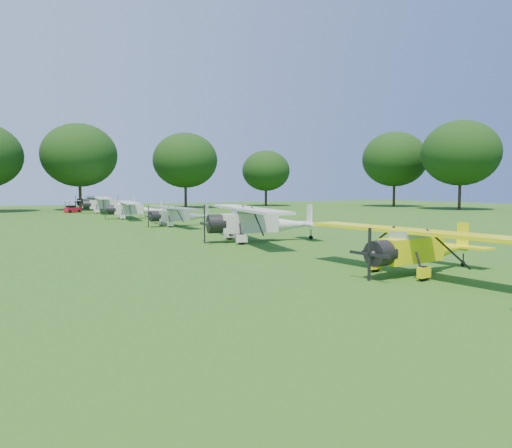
{
  "coord_description": "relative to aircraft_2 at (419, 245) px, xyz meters",
  "views": [
    {
      "loc": [
        -13.69,
        -21.43,
        3.53
      ],
      "look_at": [
        -0.5,
        3.55,
        1.4
      ],
      "focal_mm": 35.0,
      "sensor_mm": 36.0,
      "label": 1
    }
  ],
  "objects": [
    {
      "name": "aircraft_3",
      "position": [
        -0.26,
        13.47,
        0.23
      ],
      "size": [
        7.69,
        12.17,
        2.39
      ],
      "rotation": [
        0.0,
        0.0,
        -0.17
      ],
      "color": "silver",
      "rests_on": "ground"
    },
    {
      "name": "aircraft_7",
      "position": [
        -0.67,
        67.11,
        0.1
      ],
      "size": [
        6.91,
        10.98,
        2.17
      ],
      "rotation": [
        0.0,
        0.0,
        -0.02
      ],
      "color": "silver",
      "rests_on": "ground"
    },
    {
      "name": "aircraft_5",
      "position": [
        -1.68,
        39.89,
        0.02
      ],
      "size": [
        6.49,
        10.31,
        2.02
      ],
      "rotation": [
        0.0,
        0.0,
        -0.12
      ],
      "color": "silver",
      "rests_on": "ground"
    },
    {
      "name": "aircraft_4",
      "position": [
        -0.68,
        27.84,
        -0.07
      ],
      "size": [
        5.99,
        9.54,
        1.88
      ],
      "rotation": [
        0.0,
        0.0,
        0.06
      ],
      "color": "silver",
      "rests_on": "ground"
    },
    {
      "name": "tree_belt",
      "position": [
        2.01,
        6.89,
        6.86
      ],
      "size": [
        137.36,
        130.27,
        14.52
      ],
      "color": "black",
      "rests_on": "ground"
    },
    {
      "name": "golf_cart",
      "position": [
        -5.84,
        56.3,
        -0.61
      ],
      "size": [
        2.23,
        1.81,
        1.66
      ],
      "rotation": [
        0.0,
        0.0,
        0.41
      ],
      "color": "red",
      "rests_on": "ground"
    },
    {
      "name": "aircraft_2",
      "position": [
        0.0,
        0.0,
        0.0
      ],
      "size": [
        6.4,
        10.17,
        2.0
      ],
      "rotation": [
        0.0,
        0.0,
        0.12
      ],
      "color": "#F2EE0A",
      "rests_on": "ground"
    },
    {
      "name": "ground",
      "position": [
        -1.56,
        6.73,
        -1.17
      ],
      "size": [
        160.0,
        160.0,
        0.0
      ],
      "primitive_type": "plane",
      "color": "#1D4912",
      "rests_on": "ground"
    },
    {
      "name": "aircraft_6",
      "position": [
        -1.73,
        53.41,
        0.16
      ],
      "size": [
        7.28,
        11.57,
        2.27
      ],
      "rotation": [
        0.0,
        0.0,
        -0.13
      ],
      "color": "silver",
      "rests_on": "ground"
    }
  ]
}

